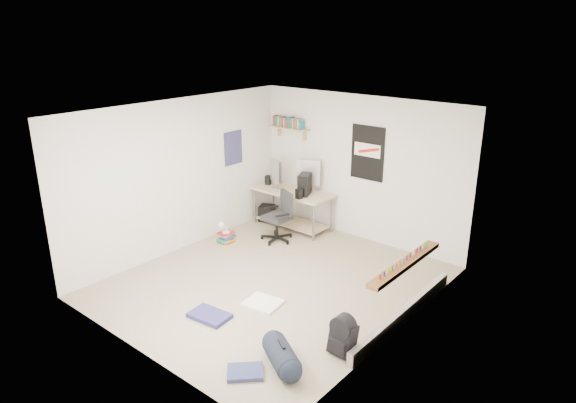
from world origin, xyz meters
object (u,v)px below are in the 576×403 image
Objects in this scene: office_chair at (277,214)px; duffel_bag at (282,356)px; book_stack at (226,234)px; backpack at (343,339)px; desk at (292,208)px.

office_chair is 1.60× the size of duffel_bag.
duffel_bag is 3.54m from book_stack.
backpack is (2.72, -1.99, -0.29)m from office_chair.
desk is at bearing 130.06° from office_chair.
desk reaches higher than book_stack.
duffel_bag is at bearing -61.51° from desk.
office_chair reaches higher than duffel_bag.
backpack reaches higher than book_stack.
book_stack is (-3.32, 1.35, -0.05)m from backpack.
desk is 3.92m from backpack.
office_chair reaches higher than backpack.
desk is 1.73× the size of office_chair.
desk is 0.68m from office_chair.
duffel_bag is 1.16× the size of book_stack.
desk is at bearing 157.90° from duffel_bag.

